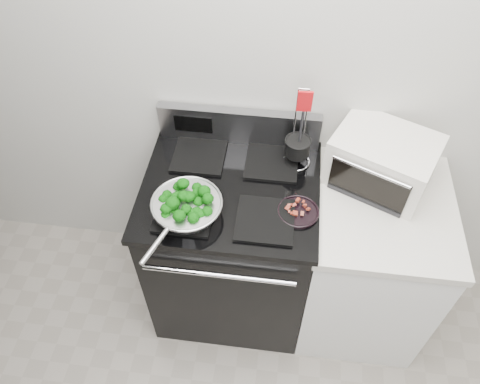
% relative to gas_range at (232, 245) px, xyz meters
% --- Properties ---
extents(back_wall, '(4.00, 0.02, 2.70)m').
position_rel_gas_range_xyz_m(back_wall, '(0.30, 0.34, 0.86)').
color(back_wall, beige).
rests_on(back_wall, ground).
extents(gas_range, '(0.79, 0.69, 1.13)m').
position_rel_gas_range_xyz_m(gas_range, '(0.00, 0.00, 0.00)').
color(gas_range, black).
rests_on(gas_range, floor).
extents(counter, '(0.62, 0.68, 0.92)m').
position_rel_gas_range_xyz_m(counter, '(0.68, -0.00, -0.03)').
color(counter, white).
rests_on(counter, floor).
extents(skillet, '(0.30, 0.46, 0.06)m').
position_rel_gas_range_xyz_m(skillet, '(-0.16, -0.18, 0.51)').
color(skillet, silver).
rests_on(skillet, gas_range).
extents(broccoli_pile, '(0.23, 0.23, 0.08)m').
position_rel_gas_range_xyz_m(broccoli_pile, '(-0.16, -0.18, 0.53)').
color(broccoli_pile, black).
rests_on(broccoli_pile, skillet).
extents(bacon_plate, '(0.18, 0.18, 0.04)m').
position_rel_gas_range_xyz_m(bacon_plate, '(0.30, -0.11, 0.48)').
color(bacon_plate, black).
rests_on(bacon_plate, gas_range).
extents(utensil_holder, '(0.13, 0.13, 0.41)m').
position_rel_gas_range_xyz_m(utensil_holder, '(0.28, 0.19, 0.53)').
color(utensil_holder, silver).
rests_on(utensil_holder, gas_range).
extents(toaster_oven, '(0.52, 0.47, 0.24)m').
position_rel_gas_range_xyz_m(toaster_oven, '(0.65, 0.15, 0.55)').
color(toaster_oven, silver).
rests_on(toaster_oven, counter).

